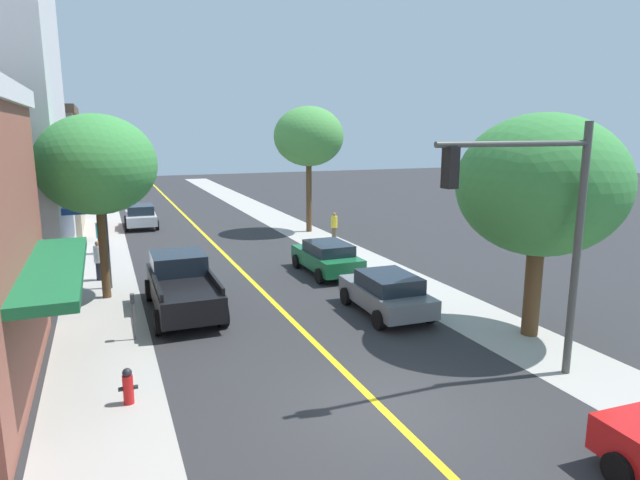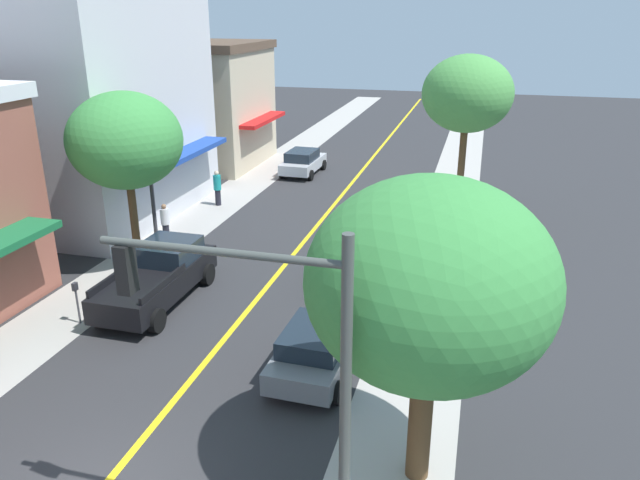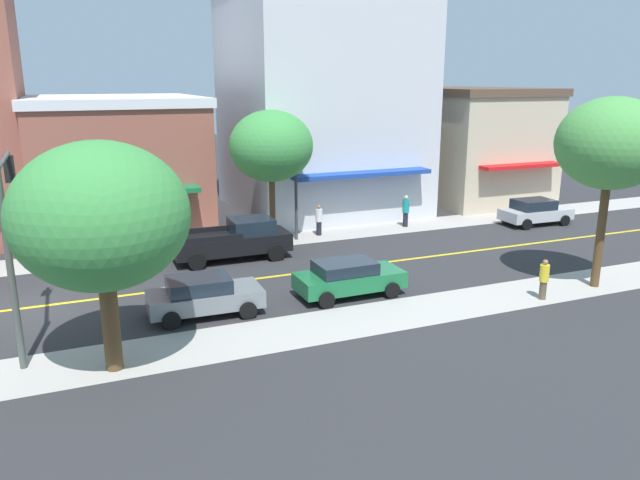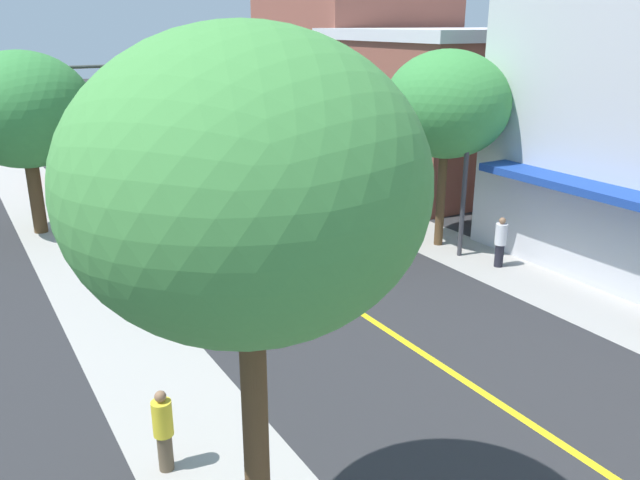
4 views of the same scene
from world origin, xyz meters
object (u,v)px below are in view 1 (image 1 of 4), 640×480
(fire_hydrant, at_px, (128,386))
(silver_sedan_left_curb, at_px, (141,216))
(street_tree_left_far, at_px, (97,165))
(grey_sedan_right_curb, at_px, (387,292))
(parking_meter, at_px, (133,310))
(pedestrian_yellow_shirt, at_px, (334,226))
(street_tree_right_corner, at_px, (541,186))
(traffic_light_mast, at_px, (540,216))
(pedestrian_teal_shirt, at_px, (100,235))
(street_tree_left_near, at_px, (309,137))
(green_sedan_right_curb, at_px, (327,257))
(street_lamp, at_px, (103,195))
(black_pickup_truck, at_px, (182,285))
(pedestrian_white_shirt, at_px, (99,260))

(fire_hydrant, height_order, silver_sedan_left_curb, silver_sedan_left_curb)
(street_tree_left_far, xyz_separation_m, grey_sedan_right_curb, (9.00, -5.64, -4.27))
(parking_meter, distance_m, pedestrian_yellow_shirt, 16.72)
(street_tree_right_corner, height_order, traffic_light_mast, street_tree_right_corner)
(fire_hydrant, xyz_separation_m, pedestrian_teal_shirt, (-0.51, 17.20, 0.54))
(street_tree_left_near, bearing_deg, green_sedan_right_curb, -106.34)
(street_lamp, bearing_deg, street_tree_right_corner, -40.49)
(street_tree_left_far, xyz_separation_m, street_lamp, (0.14, 1.28, -1.23))
(green_sedan_right_curb, bearing_deg, parking_meter, 120.27)
(parking_meter, height_order, traffic_light_mast, traffic_light_mast)
(grey_sedan_right_curb, bearing_deg, street_tree_left_near, -9.43)
(street_tree_left_far, xyz_separation_m, silver_sedan_left_curb, (2.33, 15.53, -4.25))
(silver_sedan_left_curb, height_order, pedestrian_teal_shirt, pedestrian_teal_shirt)
(parking_meter, height_order, black_pickup_truck, black_pickup_truck)
(street_lamp, xyz_separation_m, grey_sedan_right_curb, (8.86, -6.92, -3.04))
(street_tree_right_corner, relative_size, pedestrian_teal_shirt, 3.66)
(traffic_light_mast, bearing_deg, grey_sedan_right_curb, -82.02)
(street_tree_left_near, xyz_separation_m, street_tree_left_far, (-12.09, -10.10, -0.86))
(street_tree_left_far, distance_m, pedestrian_yellow_shirt, 14.90)
(traffic_light_mast, distance_m, grey_sedan_right_curb, 6.92)
(street_tree_right_corner, height_order, street_lamp, street_tree_right_corner)
(black_pickup_truck, bearing_deg, street_lamp, 30.85)
(street_tree_right_corner, height_order, green_sedan_right_curb, street_tree_right_corner)
(silver_sedan_left_curb, height_order, black_pickup_truck, black_pickup_truck)
(green_sedan_right_curb, bearing_deg, street_tree_right_corner, -162.00)
(street_lamp, bearing_deg, pedestrian_white_shirt, 104.37)
(street_tree_right_corner, relative_size, traffic_light_mast, 1.05)
(street_tree_left_far, height_order, green_sedan_right_curb, street_tree_left_far)
(parking_meter, bearing_deg, silver_sedan_left_curb, 85.51)
(pedestrian_yellow_shirt, bearing_deg, silver_sedan_left_curb, 31.41)
(parking_meter, distance_m, pedestrian_teal_shirt, 13.12)
(pedestrian_white_shirt, bearing_deg, street_lamp, 118.59)
(street_tree_left_near, height_order, parking_meter, street_tree_left_near)
(black_pickup_truck, bearing_deg, street_tree_left_far, 42.98)
(grey_sedan_right_curb, distance_m, black_pickup_truck, 7.16)
(traffic_light_mast, height_order, pedestrian_teal_shirt, traffic_light_mast)
(fire_hydrant, height_order, parking_meter, parking_meter)
(fire_hydrant, height_order, grey_sedan_right_curb, grey_sedan_right_curb)
(parking_meter, relative_size, silver_sedan_left_curb, 0.34)
(green_sedan_right_curb, bearing_deg, street_tree_left_far, 90.25)
(street_tree_left_far, xyz_separation_m, pedestrian_white_shirt, (-0.23, 2.74, -4.15))
(street_tree_left_near, bearing_deg, pedestrian_white_shirt, -149.17)
(street_lamp, bearing_deg, traffic_light_mast, -52.95)
(street_lamp, distance_m, pedestrian_yellow_shirt, 13.91)
(grey_sedan_right_curb, bearing_deg, traffic_light_mast, -170.34)
(green_sedan_right_curb, height_order, pedestrian_white_shirt, pedestrian_white_shirt)
(traffic_light_mast, distance_m, silver_sedan_left_curb, 28.32)
(pedestrian_teal_shirt, bearing_deg, street_tree_right_corner, 56.67)
(street_tree_left_near, bearing_deg, traffic_light_mast, -95.96)
(silver_sedan_left_curb, height_order, pedestrian_yellow_shirt, pedestrian_yellow_shirt)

